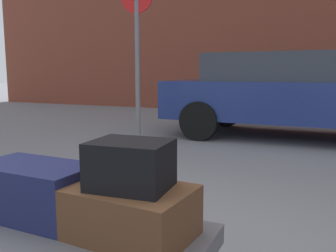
# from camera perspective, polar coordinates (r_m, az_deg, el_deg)

# --- Properties ---
(luggage_cart) EXTENTS (1.36, 0.71, 0.34)m
(luggage_cart) POSITION_cam_1_polar(r_m,az_deg,el_deg) (1.95, -14.89, -17.20)
(luggage_cart) COLOR #4C4C51
(luggage_cart) RESTS_ON ground_plane
(suitcase_brown_center) EXTENTS (0.59, 0.45, 0.24)m
(suitcase_brown_center) POSITION_cam_1_polar(r_m,az_deg,el_deg) (1.75, -5.76, -13.30)
(suitcase_brown_center) COLOR #51331E
(suitcase_brown_center) RESTS_ON luggage_cart
(duffel_bag_navy_rear_left) EXTENTS (0.64, 0.38, 0.28)m
(duffel_bag_navy_rear_left) POSITION_cam_1_polar(r_m,az_deg,el_deg) (2.09, -20.12, -9.42)
(duffel_bag_navy_rear_left) COLOR #191E47
(duffel_bag_navy_rear_left) RESTS_ON luggage_cart
(duffel_bag_black_topmost_pile) EXTENTS (0.37, 0.31, 0.22)m
(duffel_bag_black_topmost_pile) POSITION_cam_1_polar(r_m,az_deg,el_deg) (1.68, -5.87, -6.03)
(duffel_bag_black_topmost_pile) COLOR black
(duffel_bag_black_topmost_pile) RESTS_ON suitcase_brown_center
(parked_car) EXTENTS (4.32, 1.95, 1.42)m
(parked_car) POSITION_cam_1_polar(r_m,az_deg,el_deg) (6.49, 18.96, 4.90)
(parked_car) COLOR navy
(parked_car) RESTS_ON ground_plane
(no_parking_sign) EXTENTS (0.50, 0.07, 2.46)m
(no_parking_sign) POSITION_cam_1_polar(r_m,az_deg,el_deg) (5.58, -4.84, 12.63)
(no_parking_sign) COLOR slate
(no_parking_sign) RESTS_ON ground_plane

